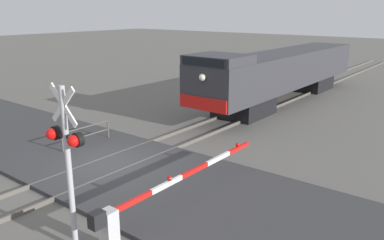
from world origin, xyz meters
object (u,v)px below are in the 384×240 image
object	(u,v)px
locomotive	(281,72)
crossing_gate	(142,205)
crossing_signal	(67,151)
guard_railing	(86,133)

from	to	relation	value
locomotive	crossing_gate	xyz separation A→B (m)	(4.15, -16.80, -1.16)
crossing_signal	crossing_gate	distance (m)	2.56
crossing_signal	crossing_gate	bearing A→B (deg)	64.60
crossing_signal	crossing_gate	size ratio (longest dim) A/B	0.58
crossing_signal	crossing_gate	xyz separation A→B (m)	(0.77, 1.62, -1.83)
locomotive	crossing_gate	bearing A→B (deg)	-76.13
crossing_gate	guard_railing	bearing A→B (deg)	153.75
locomotive	crossing_signal	world-z (taller)	crossing_signal
crossing_signal	guard_railing	xyz separation A→B (m)	(-5.99, 4.95, -2.00)
locomotive	guard_railing	xyz separation A→B (m)	(-2.61, -13.47, -1.32)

